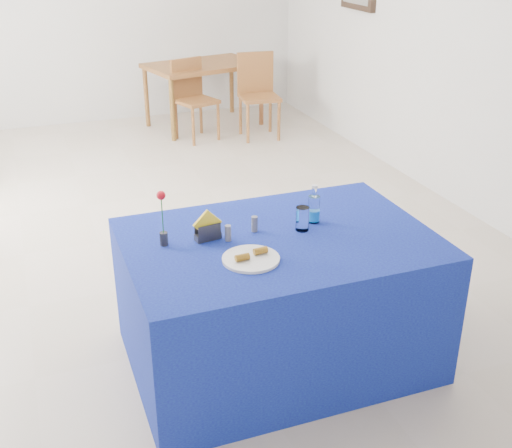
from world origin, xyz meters
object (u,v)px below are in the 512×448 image
(water_bottle, at_px, (314,210))
(oak_table, at_px, (203,70))
(chair_bg_left, at_px, (192,93))
(chair_bg_right, at_px, (257,89))
(plate, at_px, (251,259))
(blue_table, at_px, (278,300))

(water_bottle, xyz_separation_m, oak_table, (0.68, 4.55, -0.15))
(water_bottle, bearing_deg, chair_bg_left, 84.19)
(chair_bg_left, relative_size, chair_bg_right, 0.95)
(plate, distance_m, water_bottle, 0.56)
(plate, bearing_deg, water_bottle, 32.42)
(chair_bg_right, bearing_deg, water_bottle, -100.50)
(water_bottle, height_order, chair_bg_left, water_bottle)
(plate, height_order, oak_table, plate)
(blue_table, bearing_deg, oak_table, 78.72)
(chair_bg_left, bearing_deg, water_bottle, -114.83)
(oak_table, distance_m, chair_bg_right, 0.78)
(water_bottle, bearing_deg, plate, -147.58)
(plate, xyz_separation_m, oak_table, (1.15, 4.85, -0.09))
(water_bottle, relative_size, chair_bg_right, 0.23)
(blue_table, xyz_separation_m, chair_bg_right, (1.39, 4.05, 0.16))
(plate, distance_m, chair_bg_left, 4.50)
(blue_table, relative_size, chair_bg_left, 1.78)
(plate, distance_m, chair_bg_right, 4.54)
(water_bottle, height_order, oak_table, water_bottle)
(chair_bg_left, bearing_deg, oak_table, 40.21)
(chair_bg_right, bearing_deg, plate, -105.18)
(plate, height_order, chair_bg_right, chair_bg_right)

